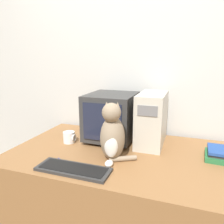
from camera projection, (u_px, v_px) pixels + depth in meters
wall_back at (138, 78)px, 1.99m from camera, size 7.00×0.05×2.50m
desk at (119, 197)px, 1.70m from camera, size 1.60×0.97×0.75m
crt_monitor at (111, 116)px, 1.81m from camera, size 0.38×0.43×0.39m
computer_tower at (152, 119)px, 1.72m from camera, size 0.20×0.43×0.41m
keyboard at (73, 169)px, 1.33m from camera, size 0.46×0.16×0.02m
cat at (112, 135)px, 1.44m from camera, size 0.26×0.25×0.41m
book_stack at (216, 154)px, 1.49m from camera, size 0.15×0.21×0.07m
pen at (64, 162)px, 1.43m from camera, size 0.14×0.09×0.01m
mug at (69, 137)px, 1.78m from camera, size 0.10×0.09×0.09m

